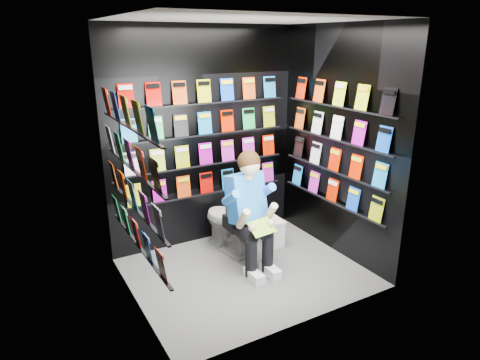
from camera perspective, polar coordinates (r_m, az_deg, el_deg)
floor at (r=4.79m, az=0.80°, el=-12.19°), size 2.40×2.40×0.00m
ceiling at (r=4.13m, az=0.96°, el=20.68°), size 2.40×2.40×0.00m
wall_back at (r=5.14m, az=-4.80°, el=5.55°), size 2.40×0.04×2.60m
wall_front at (r=3.49m, az=9.21°, el=-0.80°), size 2.40×0.04×2.60m
wall_left at (r=3.84m, az=-14.79°, el=0.57°), size 0.04×2.00×2.60m
wall_right at (r=4.97m, az=12.92°, el=4.72°), size 0.04×2.00×2.60m
comics_back at (r=5.11m, az=-4.66°, el=5.54°), size 2.10×0.06×1.37m
comics_left at (r=3.84m, az=-14.36°, el=0.71°), size 0.06×1.70×1.37m
comics_right at (r=4.95m, az=12.67°, el=4.74°), size 0.06×1.70×1.37m
toilet at (r=5.11m, az=-1.51°, el=-5.51°), size 0.51×0.80×0.73m
longbox at (r=5.36m, az=3.82°, el=-6.85°), size 0.24×0.42×0.31m
longbox_lid at (r=5.29m, az=3.86°, el=-5.20°), size 0.26×0.44×0.03m
reader at (r=4.64m, az=0.67°, el=-2.45°), size 0.64×0.85×1.46m
held_comic at (r=4.44m, az=2.94°, el=-6.29°), size 0.30×0.20×0.12m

